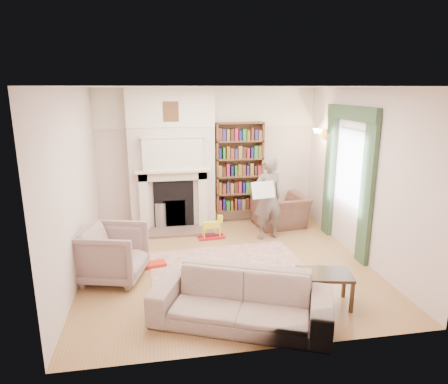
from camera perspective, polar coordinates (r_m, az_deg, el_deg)
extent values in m
plane|color=olive|center=(6.63, 0.37, -10.22)|extent=(4.50, 4.50, 0.00)
plane|color=white|center=(6.01, 0.42, 14.79)|extent=(4.50, 4.50, 0.00)
plane|color=beige|center=(8.35, -2.34, 5.07)|extent=(4.50, 0.00, 4.50)
plane|color=beige|center=(4.06, 6.02, -5.35)|extent=(4.50, 0.00, 4.50)
plane|color=beige|center=(6.19, -20.56, 0.77)|extent=(0.00, 4.50, 4.50)
plane|color=beige|center=(6.92, 19.07, 2.29)|extent=(0.00, 4.50, 4.50)
cube|color=beige|center=(8.12, -7.45, 4.68)|extent=(1.70, 0.35, 2.80)
cube|color=silver|center=(7.87, -7.31, 3.04)|extent=(1.47, 0.24, 0.05)
cube|color=black|center=(8.13, -7.18, -1.81)|extent=(0.80, 0.06, 0.96)
cube|color=silver|center=(7.83, -7.40, 5.47)|extent=(1.15, 0.18, 0.62)
cube|color=brown|center=(8.37, 2.22, 3.53)|extent=(1.00, 0.24, 1.85)
cube|color=silver|center=(7.25, 17.50, 3.35)|extent=(0.02, 0.90, 1.30)
cube|color=#314C32|center=(6.69, 19.77, 0.05)|extent=(0.07, 0.32, 2.40)
cube|color=#314C32|center=(7.90, 14.86, 2.56)|extent=(0.07, 0.32, 2.40)
cube|color=#314C32|center=(7.12, 17.75, 10.70)|extent=(0.09, 1.70, 0.24)
cube|color=beige|center=(6.44, 0.70, -10.92)|extent=(2.54, 2.00, 0.01)
imported|color=#482726|center=(8.32, 8.04, -2.72)|extent=(1.12, 1.01, 0.65)
imported|color=#9D9682|center=(6.21, -15.56, -8.45)|extent=(1.09, 1.07, 0.81)
imported|color=#BEB09D|center=(4.98, 2.42, -15.09)|extent=(2.30, 1.61, 0.63)
imported|color=#62574E|center=(7.51, 6.28, -0.84)|extent=(0.64, 0.49, 1.59)
cube|color=silver|center=(7.23, 5.61, 0.30)|extent=(0.46, 0.21, 0.30)
cylinder|color=#A1A3A9|center=(8.21, -9.04, -3.36)|extent=(0.30, 0.30, 0.55)
cube|color=#E2E651|center=(6.41, -3.31, -10.88)|extent=(0.43, 0.43, 0.03)
cube|color=red|center=(6.62, -9.76, -10.10)|extent=(0.36, 0.27, 0.05)
cube|color=red|center=(6.03, 0.70, -12.67)|extent=(0.30, 0.28, 0.02)
cube|color=red|center=(6.46, 3.53, -10.74)|extent=(0.24, 0.18, 0.02)
cube|color=red|center=(6.38, 6.21, -11.11)|extent=(0.30, 0.27, 0.02)
cube|color=red|center=(6.33, 1.90, -11.28)|extent=(0.28, 0.23, 0.02)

